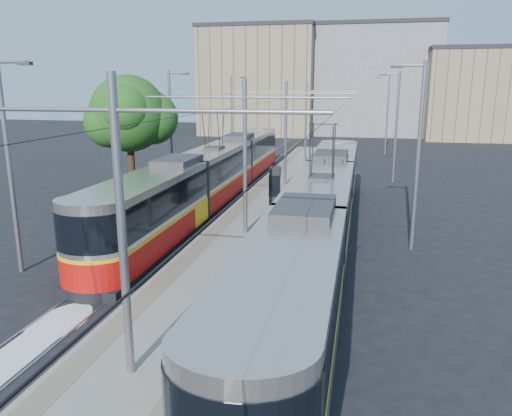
# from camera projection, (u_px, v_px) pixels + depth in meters

# --- Properties ---
(ground) EXTENTS (160.00, 160.00, 0.00)m
(ground) POSITION_uv_depth(u_px,v_px,m) (188.00, 311.00, 15.89)
(ground) COLOR black
(ground) RESTS_ON ground
(platform) EXTENTS (4.00, 50.00, 0.30)m
(platform) POSITION_uv_depth(u_px,v_px,m) (278.00, 195.00, 32.00)
(platform) COLOR gray
(platform) RESTS_ON ground
(tactile_strip_left) EXTENTS (0.70, 50.00, 0.01)m
(tactile_strip_left) POSITION_uv_depth(u_px,v_px,m) (256.00, 192.00, 32.26)
(tactile_strip_left) COLOR gray
(tactile_strip_left) RESTS_ON platform
(tactile_strip_right) EXTENTS (0.70, 50.00, 0.01)m
(tactile_strip_right) POSITION_uv_depth(u_px,v_px,m) (300.00, 194.00, 31.67)
(tactile_strip_right) COLOR gray
(tactile_strip_right) RESTS_ON platform
(rails) EXTENTS (8.71, 70.00, 0.03)m
(rails) POSITION_uv_depth(u_px,v_px,m) (278.00, 197.00, 32.03)
(rails) COLOR gray
(rails) RESTS_ON ground
(track_arrow) EXTENTS (1.20, 5.00, 0.01)m
(track_arrow) POSITION_uv_depth(u_px,v_px,m) (27.00, 346.00, 13.78)
(track_arrow) COLOR silver
(track_arrow) RESTS_ON ground
(tram_left) EXTENTS (2.43, 30.58, 5.50)m
(tram_left) POSITION_uv_depth(u_px,v_px,m) (215.00, 175.00, 30.49)
(tram_left) COLOR black
(tram_left) RESTS_ON ground
(tram_right) EXTENTS (2.43, 29.63, 5.50)m
(tram_right) POSITION_uv_depth(u_px,v_px,m) (320.00, 212.00, 20.83)
(tram_right) COLOR black
(tram_right) RESTS_ON ground
(catenary) EXTENTS (9.20, 70.00, 7.00)m
(catenary) POSITION_uv_depth(u_px,v_px,m) (270.00, 131.00, 28.25)
(catenary) COLOR slate
(catenary) RESTS_ON platform
(street_lamps) EXTENTS (15.18, 38.22, 8.00)m
(street_lamps) POSITION_uv_depth(u_px,v_px,m) (288.00, 127.00, 34.83)
(street_lamps) COLOR slate
(street_lamps) RESTS_ON ground
(shelter) EXTENTS (0.74, 1.09, 2.28)m
(shelter) POSITION_uv_depth(u_px,v_px,m) (275.00, 186.00, 28.06)
(shelter) COLOR black
(shelter) RESTS_ON platform
(tree) EXTENTS (5.29, 4.89, 7.68)m
(tree) POSITION_uv_depth(u_px,v_px,m) (135.00, 115.00, 31.46)
(tree) COLOR #382314
(tree) RESTS_ON ground
(building_left) EXTENTS (16.32, 12.24, 15.22)m
(building_left) POSITION_uv_depth(u_px,v_px,m) (260.00, 81.00, 73.07)
(building_left) COLOR gray
(building_left) RESTS_ON ground
(building_centre) EXTENTS (18.36, 14.28, 15.45)m
(building_centre) POSITION_uv_depth(u_px,v_px,m) (372.00, 80.00, 73.58)
(building_centre) COLOR gray
(building_centre) RESTS_ON ground
(building_right) EXTENTS (14.28, 10.20, 11.82)m
(building_right) POSITION_uv_depth(u_px,v_px,m) (481.00, 94.00, 65.47)
(building_right) COLOR gray
(building_right) RESTS_ON ground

